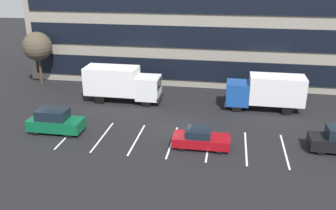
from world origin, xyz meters
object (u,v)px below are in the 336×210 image
Objects in this scene: sedan_maroon at (201,139)px; bare_tree at (37,47)px; suv_forest at (55,121)px; box_truck_blue at (266,91)px; box_truck_white at (121,82)px.

sedan_maroon is 0.71× the size of bare_tree.
suv_forest is at bearing -57.75° from bare_tree.
suv_forest is at bearing 176.69° from sedan_maroon.
bare_tree is at bearing 147.17° from sedan_maroon.
box_truck_blue is at bearing -8.69° from bare_tree.
box_truck_blue is 1.64× the size of suv_forest.
bare_tree reaches higher than box_truck_white.
box_truck_white is 8.59m from suv_forest.
bare_tree is (-19.24, 12.41, 3.63)m from sedan_maroon.
sedan_maroon is (-5.29, -8.66, -1.16)m from box_truck_blue.
box_truck_blue is at bearing 24.98° from suv_forest.
box_truck_white is at bearing -179.65° from box_truck_blue.
bare_tree is (-10.64, 3.83, 2.39)m from box_truck_white.
suv_forest reaches higher than sedan_maroon.
suv_forest is (-11.84, 0.68, 0.24)m from sedan_maroon.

